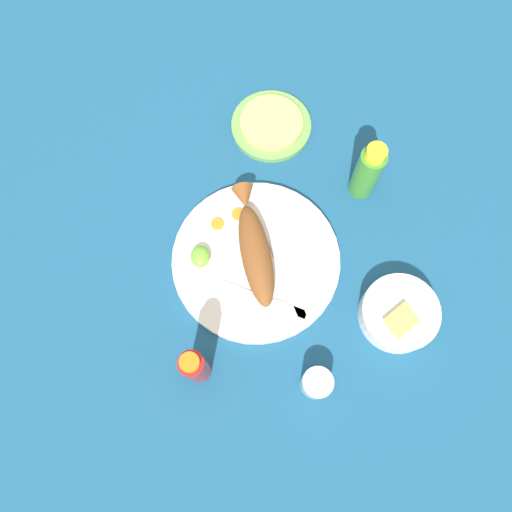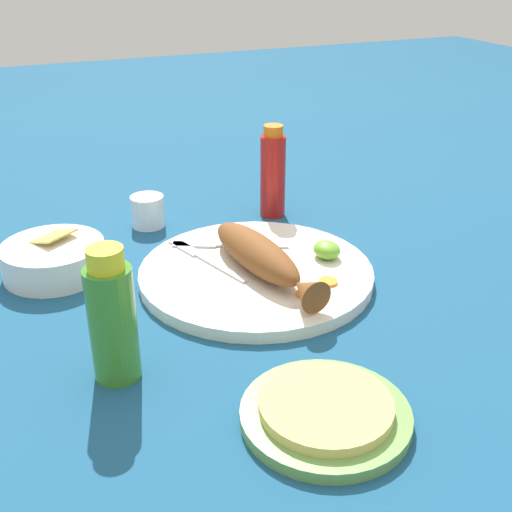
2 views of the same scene
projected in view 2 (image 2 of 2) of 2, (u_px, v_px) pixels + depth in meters
ground_plane at (256, 279)px, 0.96m from camera, size 4.00×4.00×0.00m
main_plate at (256, 273)px, 0.96m from camera, size 0.35×0.35×0.02m
fried_fish at (262, 257)px, 0.93m from camera, size 0.27×0.09×0.05m
fork_near at (202, 257)px, 0.98m from camera, size 0.18×0.07×0.00m
fork_far at (222, 245)px, 1.02m from camera, size 0.09×0.17×0.00m
carrot_slice_near at (306, 294)px, 0.88m from camera, size 0.03×0.03×0.00m
carrot_slice_mid at (328, 282)px, 0.91m from camera, size 0.03×0.03×0.00m
lime_wedge_main at (327, 250)px, 0.98m from camera, size 0.05×0.04×0.03m
hot_sauce_bottle_red at (273, 174)px, 1.15m from camera, size 0.05×0.05×0.17m
hot_sauce_bottle_green at (112, 318)px, 0.72m from camera, size 0.05×0.05×0.16m
salt_cup at (148, 213)px, 1.13m from camera, size 0.06×0.06×0.06m
guacamole_bowl at (54, 257)px, 0.96m from camera, size 0.15×0.15×0.06m
tortilla_plate at (325, 415)px, 0.68m from camera, size 0.18×0.18×0.01m
tortilla_stack at (326, 406)px, 0.67m from camera, size 0.14×0.14×0.01m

